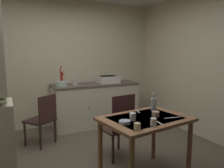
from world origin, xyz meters
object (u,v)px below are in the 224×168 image
sink_basin (108,79)px  hand_pump (62,77)px  dining_table (145,127)px  mug_tall (133,117)px  glass_bottle (154,104)px  serving_bowl_wide (125,122)px  chair_by_counter (43,119)px  mixing_bowl_counter (61,84)px  chair_far_side (119,125)px

sink_basin → hand_pump: bearing=177.4°
sink_basin → dining_table: (-0.52, -2.15, -0.31)m
mug_tall → glass_bottle: size_ratio=0.37×
serving_bowl_wide → glass_bottle: (0.61, 0.30, 0.07)m
dining_table → glass_bottle: 0.41m
mug_tall → hand_pump: bearing=97.2°
sink_basin → serving_bowl_wide: size_ratio=3.48×
chair_by_counter → mixing_bowl_counter: bearing=50.8°
dining_table → serving_bowl_wide: size_ratio=8.65×
mixing_bowl_counter → chair_far_side: (0.46, -1.51, -0.44)m
serving_bowl_wide → dining_table: bearing=13.8°
sink_basin → chair_far_side: sink_basin is taller
hand_pump → mixing_bowl_counter: size_ratio=1.73×
chair_by_counter → serving_bowl_wide: bearing=-68.9°
sink_basin → mug_tall: bearing=-108.1°
chair_far_side → glass_bottle: bearing=-48.9°
sink_basin → mixing_bowl_counter: 1.02m
mug_tall → glass_bottle: 0.53m
serving_bowl_wide → glass_bottle: size_ratio=0.55×
sink_basin → chair_far_side: (-0.56, -1.56, -0.47)m
mixing_bowl_counter → dining_table: size_ratio=0.21×
mixing_bowl_counter → glass_bottle: 2.04m
mixing_bowl_counter → serving_bowl_wide: 2.19m
mixing_bowl_counter → glass_bottle: glass_bottle is taller
hand_pump → sink_basin: bearing=-2.6°
sink_basin → mug_tall: sink_basin is taller
chair_by_counter → serving_bowl_wide: size_ratio=6.73×
hand_pump → mixing_bowl_counter: (-0.03, -0.10, -0.12)m
chair_far_side → mixing_bowl_counter: bearing=107.1°
chair_far_side → chair_by_counter: chair_far_side is taller
mug_tall → glass_bottle: glass_bottle is taller
dining_table → mug_tall: 0.25m
serving_bowl_wide → mug_tall: mug_tall is taller
chair_by_counter → mug_tall: bearing=-64.0°
chair_far_side → mug_tall: bearing=-103.9°
serving_bowl_wide → glass_bottle: 0.68m
dining_table → chair_far_side: 0.61m
dining_table → chair_far_side: size_ratio=1.15×
dining_table → glass_bottle: glass_bottle is taller
mug_tall → serving_bowl_wide: bearing=-156.6°
chair_by_counter → serving_bowl_wide: chair_by_counter is taller
hand_pump → mug_tall: hand_pump is taller
hand_pump → serving_bowl_wide: size_ratio=3.09×
sink_basin → dining_table: 2.23m
sink_basin → glass_bottle: sink_basin is taller
chair_far_side → sink_basin: bearing=70.3°
serving_bowl_wide → mug_tall: 0.15m
sink_basin → serving_bowl_wide: (-0.84, -2.23, -0.18)m
hand_pump → serving_bowl_wide: bearing=-86.4°
serving_bowl_wide → mixing_bowl_counter: bearing=94.7°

